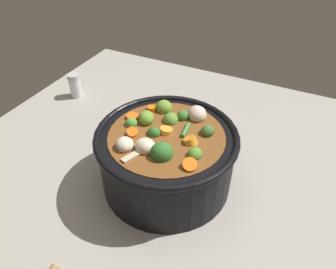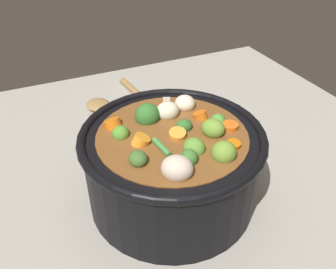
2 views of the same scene
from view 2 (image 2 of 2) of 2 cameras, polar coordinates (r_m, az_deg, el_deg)
The scene contains 3 objects.
ground_plane at distance 0.65m, azimuth 0.59°, elevation -9.91°, with size 1.10×1.10×0.00m, color #9E998E.
cooking_pot at distance 0.60m, azimuth 0.65°, elevation -4.80°, with size 0.30×0.30×0.16m.
wooden_spoon at distance 0.92m, azimuth -8.37°, elevation 5.52°, with size 0.19×0.16×0.02m.
Camera 2 is at (0.42, -0.20, 0.46)m, focal length 37.97 mm.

